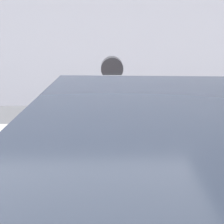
% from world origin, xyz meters
% --- Properties ---
extents(sidewalk, '(24.00, 2.80, 0.13)m').
position_xyz_m(sidewalk, '(0.00, 2.20, 0.07)').
color(sidewalk, '#ADAAA3').
rests_on(sidewalk, ground_plane).
extents(parking_meter, '(0.18, 0.16, 1.45)m').
position_xyz_m(parking_meter, '(0.54, 1.08, 1.17)').
color(parking_meter, gray).
rests_on(parking_meter, sidewalk).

